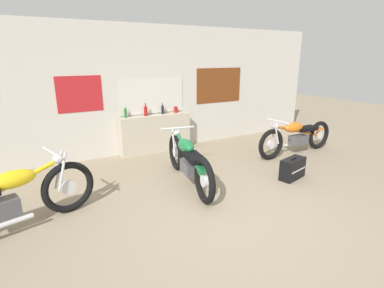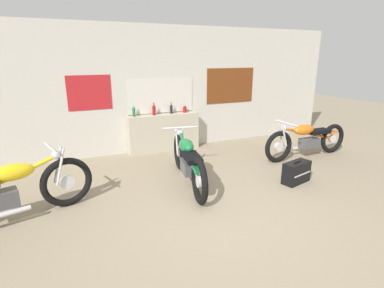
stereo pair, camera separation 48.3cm
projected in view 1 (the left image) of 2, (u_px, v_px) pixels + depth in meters
The scene contains 11 objects.
ground_plane at pixel (228, 215), 4.16m from camera, with size 24.00×24.00×0.00m, color gray.
wall_back at pixel (139, 91), 6.59m from camera, with size 10.00×0.07×2.80m.
sill_counter at pixel (156, 133), 6.86m from camera, with size 1.66×0.28×0.86m.
bottle_leftmost at pixel (125, 112), 6.41m from camera, with size 0.06×0.06×0.26m.
bottle_left_center at pixel (146, 110), 6.60m from camera, with size 0.08×0.08×0.28m.
bottle_center at pixel (163, 109), 6.83m from camera, with size 0.06×0.06×0.25m.
bottle_right_center at pixel (176, 109), 7.00m from camera, with size 0.09×0.09×0.18m.
motorcycle_green at pixel (188, 161), 5.09m from camera, with size 0.66×2.16×0.87m.
motorcycle_orange at pixel (297, 136), 6.69m from camera, with size 2.22×0.64×0.83m.
motorcycle_yellow at pixel (5, 201), 3.64m from camera, with size 2.22×0.81×0.93m.
hard_case_black at pixel (293, 169), 5.38m from camera, with size 0.58×0.35×0.40m.
Camera 1 is at (-2.28, -2.98, 2.13)m, focal length 28.00 mm.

